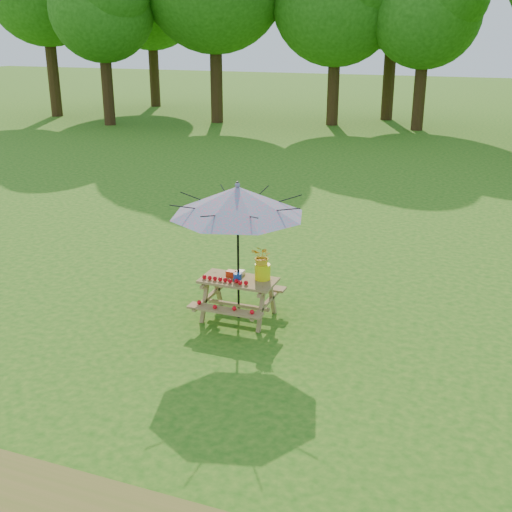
% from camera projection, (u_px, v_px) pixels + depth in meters
% --- Properties ---
extents(picnic_table, '(1.20, 1.32, 0.67)m').
position_uv_depth(picnic_table, '(239.00, 299.00, 10.29)').
color(picnic_table, olive).
rests_on(picnic_table, ground).
extents(patio_umbrella, '(2.35, 2.35, 2.25)m').
position_uv_depth(patio_umbrella, '(238.00, 201.00, 9.74)').
color(patio_umbrella, black).
rests_on(patio_umbrella, ground).
extents(produce_bins, '(0.31, 0.41, 0.13)m').
position_uv_depth(produce_bins, '(236.00, 275.00, 10.20)').
color(produce_bins, red).
rests_on(produce_bins, picnic_table).
extents(tomatoes_row, '(0.77, 0.13, 0.07)m').
position_uv_depth(tomatoes_row, '(225.00, 280.00, 10.05)').
color(tomatoes_row, red).
rests_on(tomatoes_row, picnic_table).
extents(flower_bucket, '(0.40, 0.36, 0.56)m').
position_uv_depth(flower_bucket, '(263.00, 261.00, 10.08)').
color(flower_bucket, '#F9FF0D').
rests_on(flower_bucket, picnic_table).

